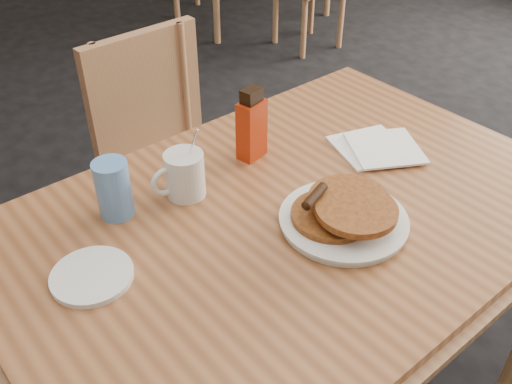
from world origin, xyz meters
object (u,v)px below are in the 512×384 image
at_px(main_table, 291,223).
at_px(syrup_bottle, 252,126).
at_px(coffee_mug, 184,174).
at_px(pancake_plate, 344,215).
at_px(blue_tumbler, 113,189).
at_px(chair_main_far, 163,148).

height_order(main_table, syrup_bottle, syrup_bottle).
distance_m(main_table, coffee_mug, 0.26).
height_order(pancake_plate, coffee_mug, coffee_mug).
bearing_deg(syrup_bottle, blue_tumbler, 165.54).
bearing_deg(pancake_plate, chair_main_far, 92.95).
bearing_deg(blue_tumbler, main_table, -31.84).
height_order(coffee_mug, syrup_bottle, syrup_bottle).
relative_size(pancake_plate, blue_tumbler, 2.09).
xyz_separation_m(chair_main_far, pancake_plate, (0.04, -0.81, 0.25)).
height_order(main_table, blue_tumbler, blue_tumbler).
xyz_separation_m(coffee_mug, blue_tumbler, (-0.15, 0.02, 0.01)).
bearing_deg(chair_main_far, syrup_bottle, -94.61).
xyz_separation_m(main_table, blue_tumbler, (-0.32, 0.20, 0.10)).
bearing_deg(main_table, syrup_bottle, 78.84).
bearing_deg(pancake_plate, coffee_mug, 129.07).
relative_size(chair_main_far, coffee_mug, 5.37).
bearing_deg(chair_main_far, coffee_mug, -116.96).
relative_size(chair_main_far, pancake_plate, 3.27).
xyz_separation_m(pancake_plate, blue_tumbler, (-0.38, 0.30, 0.04)).
bearing_deg(blue_tumbler, chair_main_far, 56.44).
relative_size(coffee_mug, blue_tumbler, 1.27).
height_order(chair_main_far, pancake_plate, chair_main_far).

